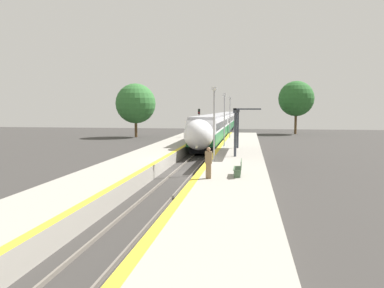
{
  "coord_description": "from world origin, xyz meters",
  "views": [
    {
      "loc": [
        4.59,
        -26.53,
        4.66
      ],
      "look_at": [
        0.56,
        -0.08,
        2.12
      ],
      "focal_mm": 35.0,
      "sensor_mm": 36.0,
      "label": 1
    }
  ],
  "objects_px": {
    "platform_bench": "(239,168)",
    "lamppost_mid": "(224,116)",
    "train": "(222,123)",
    "person_waiting": "(209,162)",
    "lamppost_near": "(214,119)",
    "railway_signal": "(199,123)",
    "lamppost_far": "(230,114)"
  },
  "relations": [
    {
      "from": "lamppost_mid",
      "to": "lamppost_near",
      "type": "bearing_deg",
      "value": -90.0
    },
    {
      "from": "train",
      "to": "lamppost_near",
      "type": "xyz_separation_m",
      "value": [
        2.17,
        -38.99,
        1.74
      ]
    },
    {
      "from": "platform_bench",
      "to": "railway_signal",
      "type": "xyz_separation_m",
      "value": [
        -6.01,
        28.27,
        1.4
      ]
    },
    {
      "from": "train",
      "to": "person_waiting",
      "type": "xyz_separation_m",
      "value": [
        2.49,
        -45.53,
        -0.38
      ]
    },
    {
      "from": "railway_signal",
      "to": "lamppost_near",
      "type": "xyz_separation_m",
      "value": [
        4.1,
        -22.73,
        1.12
      ]
    },
    {
      "from": "platform_bench",
      "to": "lamppost_mid",
      "type": "xyz_separation_m",
      "value": [
        -1.91,
        16.43,
        2.53
      ]
    },
    {
      "from": "train",
      "to": "platform_bench",
      "type": "bearing_deg",
      "value": -84.76
    },
    {
      "from": "platform_bench",
      "to": "lamppost_far",
      "type": "relative_size",
      "value": 0.29
    },
    {
      "from": "lamppost_near",
      "to": "railway_signal",
      "type": "bearing_deg",
      "value": 100.23
    },
    {
      "from": "person_waiting",
      "to": "lamppost_far",
      "type": "height_order",
      "value": "lamppost_far"
    },
    {
      "from": "platform_bench",
      "to": "person_waiting",
      "type": "distance_m",
      "value": 1.92
    },
    {
      "from": "platform_bench",
      "to": "lamppost_far",
      "type": "xyz_separation_m",
      "value": [
        -1.91,
        27.32,
        2.53
      ]
    },
    {
      "from": "person_waiting",
      "to": "lamppost_far",
      "type": "xyz_separation_m",
      "value": [
        -0.32,
        28.32,
        2.12
      ]
    },
    {
      "from": "platform_bench",
      "to": "lamppost_near",
      "type": "distance_m",
      "value": 6.38
    },
    {
      "from": "lamppost_near",
      "to": "lamppost_mid",
      "type": "relative_size",
      "value": 1.0
    },
    {
      "from": "lamppost_far",
      "to": "lamppost_mid",
      "type": "bearing_deg",
      "value": -90.0
    },
    {
      "from": "platform_bench",
      "to": "lamppost_mid",
      "type": "relative_size",
      "value": 0.29
    },
    {
      "from": "train",
      "to": "person_waiting",
      "type": "bearing_deg",
      "value": -86.86
    },
    {
      "from": "lamppost_near",
      "to": "lamppost_mid",
      "type": "xyz_separation_m",
      "value": [
        0.0,
        10.89,
        0.0
      ]
    },
    {
      "from": "railway_signal",
      "to": "lamppost_far",
      "type": "height_order",
      "value": "lamppost_far"
    },
    {
      "from": "person_waiting",
      "to": "lamppost_mid",
      "type": "distance_m",
      "value": 17.56
    },
    {
      "from": "platform_bench",
      "to": "lamppost_near",
      "type": "xyz_separation_m",
      "value": [
        -1.91,
        5.54,
        2.53
      ]
    },
    {
      "from": "person_waiting",
      "to": "lamppost_far",
      "type": "bearing_deg",
      "value": 90.65
    },
    {
      "from": "train",
      "to": "platform_bench",
      "type": "distance_m",
      "value": 44.72
    },
    {
      "from": "railway_signal",
      "to": "person_waiting",
      "type": "bearing_deg",
      "value": -81.41
    },
    {
      "from": "lamppost_mid",
      "to": "railway_signal",
      "type": "bearing_deg",
      "value": 109.1
    },
    {
      "from": "train",
      "to": "platform_bench",
      "type": "relative_size",
      "value": 42.54
    },
    {
      "from": "railway_signal",
      "to": "platform_bench",
      "type": "bearing_deg",
      "value": -78.0
    },
    {
      "from": "lamppost_near",
      "to": "lamppost_mid",
      "type": "bearing_deg",
      "value": 90.0
    },
    {
      "from": "platform_bench",
      "to": "train",
      "type": "bearing_deg",
      "value": 95.24
    },
    {
      "from": "person_waiting",
      "to": "lamppost_near",
      "type": "relative_size",
      "value": 0.32
    },
    {
      "from": "person_waiting",
      "to": "lamppost_mid",
      "type": "height_order",
      "value": "lamppost_mid"
    }
  ]
}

